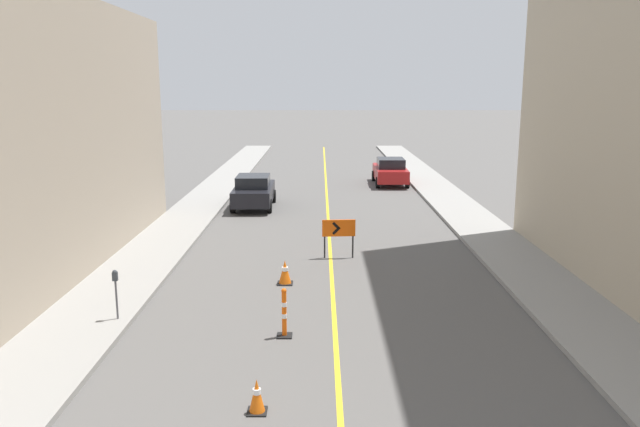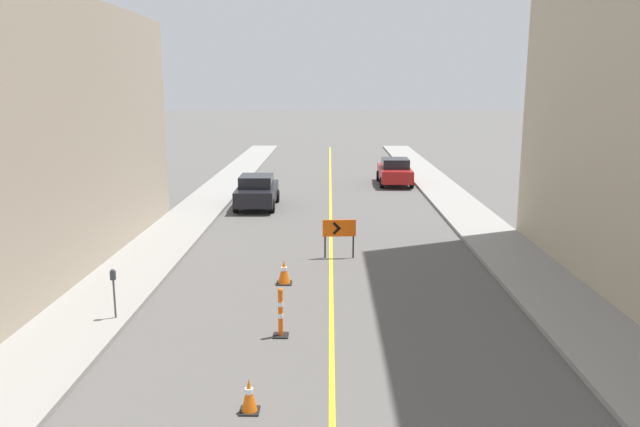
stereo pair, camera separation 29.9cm
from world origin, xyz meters
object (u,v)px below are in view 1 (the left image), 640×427
Objects in this scene: traffic_cone_second at (258,396)px; parking_meter_near_curb at (117,284)px; parked_car_curb_near at (255,191)px; parked_car_curb_mid at (392,171)px; delineator_post_rear at (286,316)px; traffic_cone_third at (286,272)px; arrow_barricade_primary at (340,230)px.

parking_meter_near_curb reaches higher than traffic_cone_second.
parked_car_curb_mid is (7.41, 7.12, 0.00)m from parked_car_curb_near.
parking_meter_near_curb reaches higher than delineator_post_rear.
traffic_cone_third is at bearing -104.75° from parked_car_curb_mid.
delineator_post_rear reaches higher than traffic_cone_second.
parking_meter_near_curb is at bearing 169.41° from delineator_post_rear.
traffic_cone_second is 7.49m from traffic_cone_third.
traffic_cone_third is 12.10m from parked_car_curb_near.
traffic_cone_second is at bearing -47.71° from parking_meter_near_curb.
parked_car_curb_mid is at bearing 67.44° from parking_meter_near_curb.
parked_car_curb_near is at bearing 109.30° from arrow_barricade_primary.
arrow_barricade_primary is (1.69, 2.88, 0.62)m from traffic_cone_third.
delineator_post_rear is 7.04m from arrow_barricade_primary.
arrow_barricade_primary reaches higher than traffic_cone_second.
delineator_post_rear reaches higher than traffic_cone_third.
traffic_cone_third is at bearing -80.56° from parked_car_curb_near.
delineator_post_rear is at bearing -82.39° from parked_car_curb_near.
delineator_post_rear is (0.30, 3.50, 0.20)m from traffic_cone_second.
arrow_barricade_primary is 8.32m from parking_meter_near_curb.
parked_car_curb_near and parked_car_curb_mid have the same top height.
traffic_cone_third is at bearing 92.95° from delineator_post_rear.
parked_car_curb_mid reaches higher than traffic_cone_third.
parked_car_curb_mid reaches higher than delineator_post_rear.
delineator_post_rear is (0.21, -3.99, 0.16)m from traffic_cone_third.
traffic_cone_third is at bearing -124.23° from arrow_barricade_primary.
parked_car_curb_near is 10.28m from parked_car_curb_mid.
parked_car_curb_near is 15.21m from parking_meter_near_curb.
traffic_cone_second is 27.04m from parked_car_curb_mid.
parking_meter_near_curb is (-1.82, -15.10, 0.24)m from parked_car_curb_near.
parked_car_curb_mid is (5.34, 26.50, 0.48)m from traffic_cone_second.
parking_meter_near_curb reaches higher than traffic_cone_third.
arrow_barricade_primary is at bearing -101.75° from parked_car_curb_mid.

